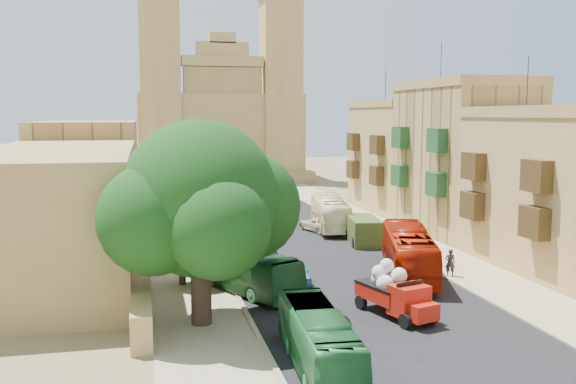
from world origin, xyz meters
name	(u,v)px	position (x,y,z in m)	size (l,w,h in m)	color
ground	(405,336)	(0.00, 0.00, 0.00)	(260.00, 260.00, 0.00)	brown
road_surface	(279,229)	(0.00, 30.00, 0.01)	(14.00, 140.00, 0.01)	black
sidewalk_east	(374,225)	(9.50, 30.00, 0.01)	(5.00, 140.00, 0.01)	tan
sidewalk_west	(176,233)	(-9.50, 30.00, 0.01)	(5.00, 140.00, 0.01)	tan
kerb_east	(350,226)	(7.00, 30.00, 0.06)	(0.25, 140.00, 0.12)	tan
kerb_west	(204,232)	(-7.00, 30.00, 0.06)	(0.25, 140.00, 0.12)	tan
townhouse_b	(558,188)	(15.95, 11.00, 5.66)	(9.00, 14.00, 14.90)	#AA884C
townhouse_c	(462,157)	(15.95, 25.00, 6.91)	(9.00, 14.00, 17.40)	tan
townhouse_d	(401,156)	(15.95, 39.00, 6.16)	(9.00, 14.00, 15.90)	#AA884C
west_wall	(142,247)	(-12.50, 20.00, 0.90)	(1.00, 40.00, 1.80)	#AA884C
west_building_low	(59,209)	(-18.00, 18.00, 4.20)	(10.00, 28.00, 8.40)	olive
west_building_mid	(89,168)	(-18.00, 44.00, 5.00)	(10.00, 22.00, 10.00)	tan
church	(218,122)	(0.00, 78.61, 9.52)	(28.00, 22.50, 36.30)	#AA884C
ficus_tree	(202,204)	(-9.41, 4.01, 6.21)	(10.51, 9.67, 10.51)	#332519
street_tree_a	(182,230)	(-10.00, 12.00, 3.49)	(3.39, 3.39, 5.21)	#332519
street_tree_b	(173,204)	(-10.00, 24.00, 3.53)	(3.43, 3.43, 5.27)	#332519
street_tree_c	(168,191)	(-10.00, 36.00, 3.20)	(3.12, 3.12, 4.79)	#332519
street_tree_d	(164,180)	(-10.00, 48.00, 3.05)	(2.97, 2.97, 4.56)	#332519
red_truck	(395,292)	(0.70, 3.01, 1.31)	(3.24, 5.39, 2.98)	#B51A0D
olive_pickup	(363,231)	(5.53, 21.89, 1.06)	(3.09, 5.55, 2.17)	#3F511E
bus_green_south	(318,340)	(-5.20, -2.93, 1.26)	(2.11, 9.03, 2.52)	#216933
bus_green_north	(242,268)	(-6.50, 9.85, 1.38)	(2.31, 9.88, 2.75)	#1D5A2A
bus_red_east	(408,252)	(4.81, 10.88, 1.60)	(2.69, 11.50, 3.20)	#9A1603
bus_cream_east	(330,213)	(4.78, 29.22, 1.53)	(2.57, 10.97, 3.06)	#FEF8BD
car_blue_a	(297,272)	(-2.77, 11.02, 0.63)	(1.48, 3.68, 1.25)	#4C8DBB
car_white_a	(263,223)	(-1.45, 30.49, 0.58)	(1.22, 3.51, 1.16)	silver
car_cream	(318,224)	(3.38, 28.35, 0.64)	(2.13, 4.61, 1.28)	beige
car_dkblue	(225,205)	(-3.49, 42.82, 0.67)	(1.88, 4.63, 1.34)	navy
car_white_b	(275,217)	(0.50, 34.03, 0.55)	(1.30, 3.23, 1.10)	white
car_blue_b	(211,192)	(-3.71, 55.42, 0.70)	(1.48, 4.26, 1.40)	teal
pedestrian_a	(450,263)	(7.52, 10.24, 0.92)	(0.67, 0.44, 1.84)	#28242B
pedestrian_c	(420,244)	(8.04, 16.15, 0.98)	(1.15, 0.48, 1.96)	#292A32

